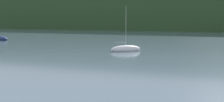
% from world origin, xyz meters
% --- Properties ---
extents(sailboat_far_8, '(4.17, 3.71, 6.51)m').
position_xyz_m(sailboat_far_8, '(-4.81, 59.02, 0.26)').
color(sailboat_far_8, white).
rests_on(sailboat_far_8, ground_plane).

